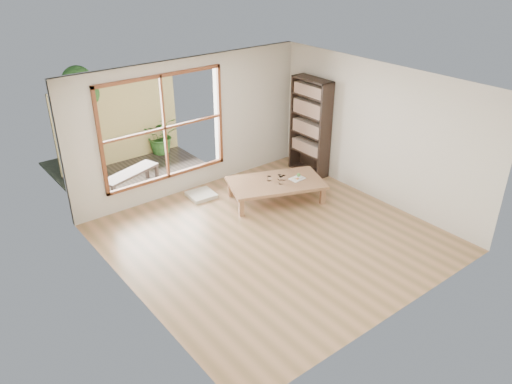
# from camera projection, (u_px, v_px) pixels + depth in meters

# --- Properties ---
(ground) EXTENTS (5.00, 5.00, 0.00)m
(ground) POSITION_uv_depth(u_px,v_px,m) (272.00, 237.00, 8.46)
(ground) COLOR #AC7F56
(ground) RESTS_ON ground
(low_table) EXTENTS (2.02, 1.58, 0.39)m
(low_table) POSITION_uv_depth(u_px,v_px,m) (276.00, 184.00, 9.51)
(low_table) COLOR #967049
(low_table) RESTS_ON ground
(floor_cushion) EXTENTS (0.53, 0.53, 0.07)m
(floor_cushion) POSITION_uv_depth(u_px,v_px,m) (201.00, 195.00, 9.76)
(floor_cushion) COLOR beige
(floor_cushion) RESTS_ON ground
(bookshelf) EXTENTS (0.33, 0.92, 2.03)m
(bookshelf) POSITION_uv_depth(u_px,v_px,m) (310.00, 127.00, 10.36)
(bookshelf) COLOR black
(bookshelf) RESTS_ON ground
(glass_tall) EXTENTS (0.08, 0.08, 0.15)m
(glass_tall) POSITION_uv_depth(u_px,v_px,m) (281.00, 180.00, 9.37)
(glass_tall) COLOR silver
(glass_tall) RESTS_ON low_table
(glass_mid) EXTENTS (0.07, 0.07, 0.10)m
(glass_mid) POSITION_uv_depth(u_px,v_px,m) (283.00, 178.00, 9.52)
(glass_mid) COLOR silver
(glass_mid) RESTS_ON low_table
(glass_short) EXTENTS (0.07, 0.07, 0.09)m
(glass_short) POSITION_uv_depth(u_px,v_px,m) (279.00, 177.00, 9.56)
(glass_short) COLOR silver
(glass_short) RESTS_ON low_table
(glass_small) EXTENTS (0.07, 0.07, 0.09)m
(glass_small) POSITION_uv_depth(u_px,v_px,m) (269.00, 178.00, 9.50)
(glass_small) COLOR silver
(glass_small) RESTS_ON low_table
(food_tray) EXTENTS (0.29, 0.22, 0.09)m
(food_tray) POSITION_uv_depth(u_px,v_px,m) (297.00, 178.00, 9.59)
(food_tray) COLOR white
(food_tray) RESTS_ON low_table
(deck) EXTENTS (2.80, 2.00, 0.05)m
(deck) POSITION_uv_depth(u_px,v_px,m) (144.00, 176.00, 10.62)
(deck) COLOR #312A24
(deck) RESTS_ON ground
(garden_bench) EXTENTS (1.29, 0.74, 0.39)m
(garden_bench) POSITION_uv_depth(u_px,v_px,m) (130.00, 175.00, 9.83)
(garden_bench) COLOR black
(garden_bench) RESTS_ON deck
(bamboo_fence) EXTENTS (2.80, 0.06, 1.80)m
(bamboo_fence) POSITION_uv_depth(u_px,v_px,m) (118.00, 123.00, 10.90)
(bamboo_fence) COLOR tan
(bamboo_fence) RESTS_ON ground
(shrub_right) EXTENTS (0.98, 0.92, 0.89)m
(shrub_right) POSITION_uv_depth(u_px,v_px,m) (161.00, 135.00, 11.50)
(shrub_right) COLOR #336725
(shrub_right) RESTS_ON deck
(shrub_left) EXTENTS (0.56, 0.47, 0.95)m
(shrub_left) POSITION_uv_depth(u_px,v_px,m) (84.00, 156.00, 10.33)
(shrub_left) COLOR #336725
(shrub_left) RESTS_ON deck
(garden_tree) EXTENTS (1.04, 0.85, 2.22)m
(garden_tree) POSITION_uv_depth(u_px,v_px,m) (77.00, 93.00, 10.41)
(garden_tree) COLOR #4C3D2D
(garden_tree) RESTS_ON ground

